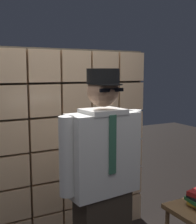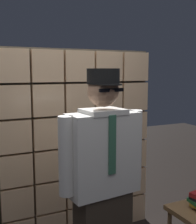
% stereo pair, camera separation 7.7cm
% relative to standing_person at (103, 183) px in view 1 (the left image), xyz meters
% --- Properties ---
extents(glass_block_wall, '(2.27, 0.10, 1.95)m').
position_rel_standing_person_xyz_m(glass_block_wall, '(-0.15, 0.89, 0.05)').
color(glass_block_wall, '#E0B78C').
rests_on(glass_block_wall, ground).
extents(standing_person, '(0.69, 0.31, 1.73)m').
position_rel_standing_person_xyz_m(standing_person, '(0.00, 0.00, 0.00)').
color(standing_person, '#382D23').
rests_on(standing_person, ground).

